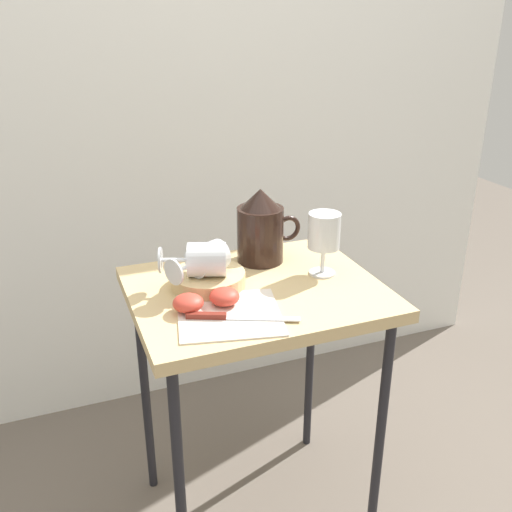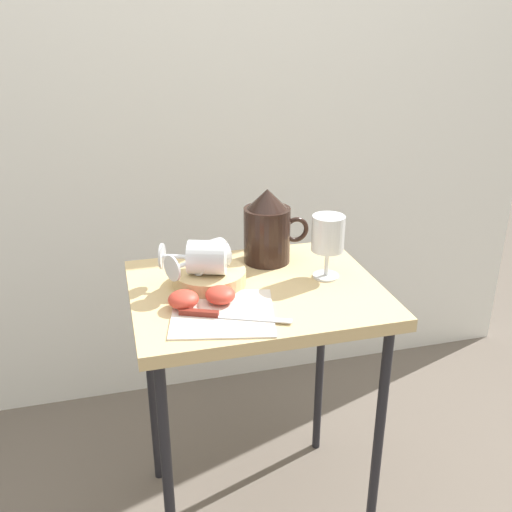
# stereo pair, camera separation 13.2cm
# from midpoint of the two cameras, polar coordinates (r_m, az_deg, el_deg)

# --- Properties ---
(ground_plane) EXTENTS (6.00, 6.00, 0.00)m
(ground_plane) POSITION_cam_midpoint_polar(r_m,az_deg,el_deg) (1.77, 2.33, -23.68)
(ground_plane) COLOR #665B51
(curtain_drape) EXTENTS (2.40, 0.03, 2.06)m
(curtain_drape) POSITION_cam_midpoint_polar(r_m,az_deg,el_deg) (1.87, -3.26, 15.09)
(curtain_drape) COLOR white
(curtain_drape) RESTS_ON ground_plane
(table) EXTENTS (0.58, 0.47, 0.69)m
(table) POSITION_cam_midpoint_polar(r_m,az_deg,el_deg) (1.39, 2.74, -5.75)
(table) COLOR tan
(table) RESTS_ON ground_plane
(linen_napkin) EXTENTS (0.26, 0.25, 0.00)m
(linen_napkin) POSITION_cam_midpoint_polar(r_m,az_deg,el_deg) (1.24, -0.25, -5.72)
(linen_napkin) COLOR silver
(linen_napkin) RESTS_ON table
(basket_tray) EXTENTS (0.17, 0.17, 0.03)m
(basket_tray) POSITION_cam_midpoint_polar(r_m,az_deg,el_deg) (1.36, -1.86, -2.15)
(basket_tray) COLOR tan
(basket_tray) RESTS_ON table
(pitcher) EXTENTS (0.17, 0.12, 0.19)m
(pitcher) POSITION_cam_midpoint_polar(r_m,az_deg,el_deg) (1.47, 3.71, 2.27)
(pitcher) COLOR black
(pitcher) RESTS_ON table
(wine_glass_upright) EXTENTS (0.08, 0.08, 0.16)m
(wine_glass_upright) POSITION_cam_midpoint_polar(r_m,az_deg,el_deg) (1.38, 9.84, 1.82)
(wine_glass_upright) COLOR silver
(wine_glass_upright) RESTS_ON table
(wine_glass_tipped_near) EXTENTS (0.16, 0.12, 0.07)m
(wine_glass_tipped_near) POSITION_cam_midpoint_polar(r_m,az_deg,el_deg) (1.34, -2.05, -0.15)
(wine_glass_tipped_near) COLOR silver
(wine_glass_tipped_near) RESTS_ON basket_tray
(wine_glass_tipped_far) EXTENTS (0.17, 0.12, 0.08)m
(wine_glass_tipped_far) POSITION_cam_midpoint_polar(r_m,az_deg,el_deg) (1.33, -2.17, -0.19)
(wine_glass_tipped_far) COLOR silver
(wine_glass_tipped_far) RESTS_ON basket_tray
(apple_half_left) EXTENTS (0.07, 0.07, 0.04)m
(apple_half_left) POSITION_cam_midpoint_polar(r_m,az_deg,el_deg) (1.25, -4.19, -4.36)
(apple_half_left) COLOR #CC3D2D
(apple_half_left) RESTS_ON linen_napkin
(apple_half_right) EXTENTS (0.07, 0.07, 0.04)m
(apple_half_right) POSITION_cam_midpoint_polar(r_m,az_deg,el_deg) (1.27, -0.57, -3.92)
(apple_half_right) COLOR #CC3D2D
(apple_half_right) RESTS_ON linen_napkin
(knife) EXTENTS (0.23, 0.11, 0.01)m
(knife) POSITION_cam_midpoint_polar(r_m,az_deg,el_deg) (1.22, -0.66, -5.91)
(knife) COLOR silver
(knife) RESTS_ON linen_napkin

